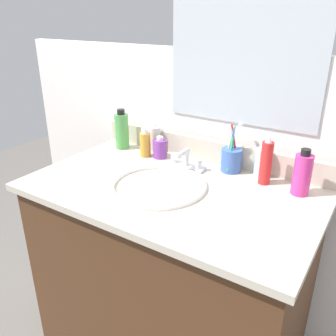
{
  "coord_description": "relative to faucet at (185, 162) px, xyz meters",
  "views": [
    {
      "loc": [
        0.61,
        -0.96,
        1.43
      ],
      "look_at": [
        -0.01,
        0.0,
        0.93
      ],
      "focal_mm": 38.21,
      "sensor_mm": 36.0,
      "label": 1
    }
  ],
  "objects": [
    {
      "name": "faucet",
      "position": [
        0.0,
        0.0,
        0.0
      ],
      "size": [
        0.16,
        0.1,
        0.08
      ],
      "color": "silver",
      "rests_on": "countertop"
    },
    {
      "name": "mirror_panel",
      "position": [
        0.14,
        0.16,
        0.42
      ],
      "size": [
        0.6,
        0.01,
        0.56
      ],
      "primitive_type": "cube",
      "color": "#B2BCC6"
    },
    {
      "name": "bottle_gel_clear",
      "position": [
        0.28,
        0.09,
        0.03
      ],
      "size": [
        0.06,
        0.06,
        0.13
      ],
      "color": "silver",
      "rests_on": "countertop"
    },
    {
      "name": "bottle_toner_green",
      "position": [
        -0.36,
        0.05,
        0.05
      ],
      "size": [
        0.06,
        0.06,
        0.18
      ],
      "color": "#4C9E4C",
      "rests_on": "countertop"
    },
    {
      "name": "cup_blue_plastic",
      "position": [
        0.16,
        0.07,
        0.02
      ],
      "size": [
        0.08,
        0.1,
        0.2
      ],
      "color": "#3F66B7",
      "rests_on": "countertop"
    },
    {
      "name": "sink_basin",
      "position": [
        -0.0,
        -0.19,
        -0.06
      ],
      "size": [
        0.35,
        0.35,
        0.11
      ],
      "color": "white",
      "rests_on": "countertop"
    },
    {
      "name": "back_wall",
      "position": [
        0.04,
        0.19,
        -0.24
      ],
      "size": [
        2.13,
        0.04,
        1.3
      ],
      "primitive_type": "cube",
      "color": "white",
      "rests_on": "ground_plane"
    },
    {
      "name": "bottle_spray_red",
      "position": [
        0.31,
        0.04,
        0.06
      ],
      "size": [
        0.04,
        0.04,
        0.19
      ],
      "color": "red",
      "rests_on": "countertop"
    },
    {
      "name": "bottle_oil_amber",
      "position": [
        -0.21,
        0.02,
        0.03
      ],
      "size": [
        0.05,
        0.05,
        0.12
      ],
      "color": "gold",
      "rests_on": "countertop"
    },
    {
      "name": "bottle_cream_purple",
      "position": [
        -0.15,
        0.04,
        0.01
      ],
      "size": [
        0.06,
        0.06,
        0.09
      ],
      "color": "#7A3899",
      "rests_on": "countertop"
    },
    {
      "name": "bottle_soap_pink",
      "position": [
        0.44,
        0.02,
        0.05
      ],
      "size": [
        0.06,
        0.06,
        0.16
      ],
      "color": "#D8338C",
      "rests_on": "countertop"
    },
    {
      "name": "countertop",
      "position": [
        0.04,
        -0.17,
        -0.04
      ],
      "size": [
        1.03,
        0.61,
        0.03
      ],
      "primitive_type": "cube",
      "color": "beige",
      "rests_on": "vanity_cabinet"
    },
    {
      "name": "vanity_cabinet",
      "position": [
        0.04,
        -0.17,
        -0.47
      ],
      "size": [
        0.99,
        0.56,
        0.84
      ],
      "primitive_type": "cube",
      "color": "#4C2D19",
      "rests_on": "ground_plane"
    },
    {
      "name": "bottle_lotion_white",
      "position": [
        -0.22,
        0.1,
        0.03
      ],
      "size": [
        0.06,
        0.06,
        0.13
      ],
      "color": "white",
      "rests_on": "countertop"
    },
    {
      "name": "backsplash",
      "position": [
        0.04,
        0.12,
        0.02
      ],
      "size": [
        1.03,
        0.02,
        0.09
      ],
      "primitive_type": "cube",
      "color": "beige",
      "rests_on": "countertop"
    }
  ]
}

